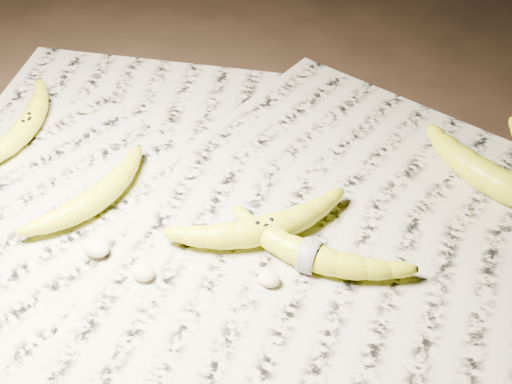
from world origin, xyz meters
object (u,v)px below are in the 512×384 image
at_px(banana_center, 264,228).
at_px(banana_upper_a, 495,179).
at_px(banana_left_b, 97,196).
at_px(banana_left_a, 26,124).
at_px(banana_taped, 310,254).

bearing_deg(banana_center, banana_upper_a, -2.69).
bearing_deg(banana_upper_a, banana_left_b, -132.27).
bearing_deg(banana_center, banana_left_b, 145.98).
xyz_separation_m(banana_left_b, banana_center, (0.22, 0.03, 0.00)).
xyz_separation_m(banana_left_a, banana_left_b, (0.17, -0.09, 0.00)).
distance_m(banana_left_a, banana_upper_a, 0.64).
bearing_deg(banana_left_b, banana_upper_a, -48.87).
bearing_deg(banana_left_b, banana_left_a, 77.95).
bearing_deg(banana_upper_a, banana_center, -119.40).
distance_m(banana_left_b, banana_taped, 0.28).
distance_m(banana_left_a, banana_taped, 0.46).
relative_size(banana_left_a, banana_center, 0.94).
bearing_deg(banana_taped, banana_center, 168.43).
relative_size(banana_left_b, banana_upper_a, 0.80).
distance_m(banana_left_b, banana_upper_a, 0.51).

